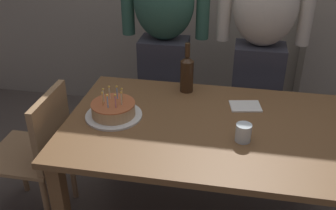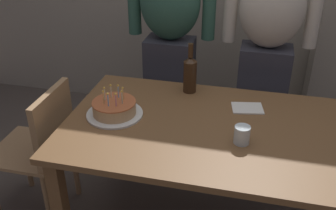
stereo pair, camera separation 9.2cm
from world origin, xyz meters
name	(u,v)px [view 2 (the right image)]	position (x,y,z in m)	size (l,w,h in m)	color
dining_table	(204,141)	(0.00, 0.00, 0.64)	(1.50, 0.96, 0.74)	brown
birthday_cake	(114,109)	(-0.50, -0.01, 0.78)	(0.31, 0.31, 0.16)	white
water_glass_near	(242,135)	(0.20, -0.12, 0.79)	(0.08, 0.08, 0.09)	silver
wine_bottle	(190,73)	(-0.16, 0.37, 0.86)	(0.08, 0.08, 0.31)	#382314
napkin_stack	(247,108)	(0.21, 0.23, 0.74)	(0.17, 0.13, 0.01)	white
person_man_bearded	(170,45)	(-0.38, 0.78, 0.87)	(0.61, 0.27, 1.66)	#33333D
person_woman_cardigan	(266,54)	(0.29, 0.78, 0.87)	(0.61, 0.27, 1.66)	#33333D
dining_chair	(42,144)	(-0.95, -0.08, 0.52)	(0.42, 0.42, 0.87)	#A37A51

